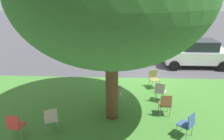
{
  "coord_description": "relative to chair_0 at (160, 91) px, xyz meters",
  "views": [
    {
      "loc": [
        1.51,
        10.5,
        4.38
      ],
      "look_at": [
        1.9,
        1.34,
        0.87
      ],
      "focal_mm": 33.36,
      "sensor_mm": 36.0,
      "label": 1
    }
  ],
  "objects": [
    {
      "name": "chair_0",
      "position": [
        0.0,
        0.0,
        0.0
      ],
      "size": [
        0.55,
        0.55,
        0.88
      ],
      "color": "#ADA393",
      "rests_on": "ground"
    },
    {
      "name": "chair_3",
      "position": [
        1.83,
        0.38,
        0.0
      ],
      "size": [
        0.44,
        0.45,
        0.88
      ],
      "color": "#ADA393",
      "rests_on": "ground"
    },
    {
      "name": "chair_4",
      "position": [
        -0.46,
        2.25,
        0.0
      ],
      "size": [
        0.59,
        0.59,
        0.88
      ],
      "color": "#335184",
      "rests_on": "ground"
    },
    {
      "name": "ground",
      "position": [
        0.15,
        -2.71,
        -0.52
      ],
      "size": [
        80.0,
        80.0,
        0.0
      ],
      "primitive_type": "plane",
      "color": "#424247"
    },
    {
      "name": "parked_car",
      "position": [
        -2.91,
        -4.56,
        0.32
      ],
      "size": [
        3.7,
        1.92,
        1.65
      ],
      "color": "silver",
      "rests_on": "ground"
    },
    {
      "name": "chair_6",
      "position": [
        4.86,
        2.54,
        0.0
      ],
      "size": [
        0.44,
        0.44,
        0.88
      ],
      "color": "#B7332D",
      "rests_on": "ground"
    },
    {
      "name": "chair_2",
      "position": [
        3.88,
        2.15,
        0.0
      ],
      "size": [
        0.55,
        0.56,
        0.88
      ],
      "color": "#ADA393",
      "rests_on": "ground"
    },
    {
      "name": "grass_verge",
      "position": [
        0.15,
        0.49,
        -0.52
      ],
      "size": [
        48.0,
        6.0,
        0.01
      ],
      "primitive_type": "cube",
      "color": "#3D752D",
      "rests_on": "ground"
    },
    {
      "name": "chair_1",
      "position": [
        -0.0,
        1.05,
        0.0
      ],
      "size": [
        0.42,
        0.43,
        0.88
      ],
      "color": "brown",
      "rests_on": "ground"
    },
    {
      "name": "chair_5",
      "position": [
        0.06,
        -1.38,
        0.0
      ],
      "size": [
        0.52,
        0.52,
        0.88
      ],
      "color": "olive",
      "rests_on": "ground"
    }
  ]
}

